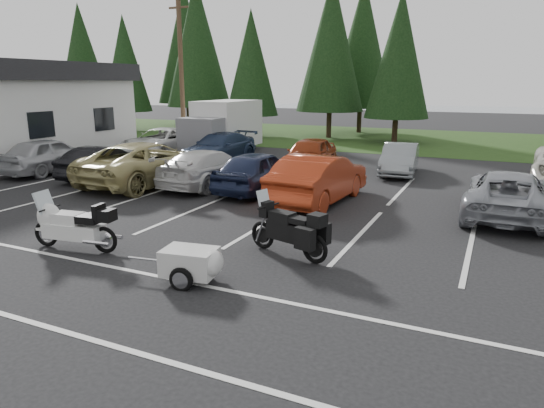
% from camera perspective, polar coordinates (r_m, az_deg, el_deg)
% --- Properties ---
extents(ground, '(120.00, 120.00, 0.00)m').
position_cam_1_polar(ground, '(13.22, -4.46, -3.09)').
color(ground, black).
rests_on(ground, ground).
extents(grass_strip, '(80.00, 16.00, 0.01)m').
position_cam_1_polar(grass_strip, '(35.74, 14.92, 7.38)').
color(grass_strip, '#1C3611').
rests_on(grass_strip, ground).
extents(lake_water, '(70.00, 50.00, 0.02)m').
position_cam_1_polar(lake_water, '(66.13, 23.37, 9.59)').
color(lake_water, gray).
rests_on(lake_water, ground).
extents(utility_pole, '(1.60, 0.26, 9.00)m').
position_cam_1_polar(utility_pole, '(28.15, -10.65, 15.50)').
color(utility_pole, '#473321').
rests_on(utility_pole, ground).
extents(box_truck, '(2.40, 5.60, 2.90)m').
position_cam_1_polar(box_truck, '(27.57, -6.30, 8.92)').
color(box_truck, silver).
rests_on(box_truck, ground).
extents(stall_markings, '(32.00, 16.00, 0.01)m').
position_cam_1_polar(stall_markings, '(14.92, -0.69, -1.03)').
color(stall_markings, silver).
rests_on(stall_markings, ground).
extents(conifer_0, '(4.58, 4.58, 10.66)m').
position_cam_1_polar(conifer_0, '(47.95, -21.48, 15.95)').
color(conifer_0, '#332316').
rests_on(conifer_0, ground).
extents(conifer_1, '(3.96, 3.96, 9.22)m').
position_cam_1_polar(conifer_1, '(42.84, -16.89, 15.51)').
color(conifer_1, '#332316').
rests_on(conifer_1, ground).
extents(conifer_2, '(5.10, 5.10, 11.89)m').
position_cam_1_polar(conifer_2, '(40.56, -8.78, 18.26)').
color(conifer_2, '#332316').
rests_on(conifer_2, ground).
extents(conifer_3, '(3.87, 3.87, 9.02)m').
position_cam_1_polar(conifer_3, '(36.48, -2.44, 16.24)').
color(conifer_3, '#332316').
rests_on(conifer_3, ground).
extents(conifer_4, '(4.80, 4.80, 11.17)m').
position_cam_1_polar(conifer_4, '(35.79, 6.98, 18.22)').
color(conifer_4, '#332316').
rests_on(conifer_4, ground).
extents(conifer_5, '(4.14, 4.14, 9.63)m').
position_cam_1_polar(conifer_5, '(33.21, 14.76, 16.65)').
color(conifer_5, '#332316').
rests_on(conifer_5, ground).
extents(conifer_back_a, '(5.28, 5.28, 12.30)m').
position_cam_1_polar(conifer_back_a, '(46.28, -10.11, 17.97)').
color(conifer_back_a, '#332316').
rests_on(conifer_back_a, ground).
extents(conifer_back_b, '(4.97, 4.97, 11.58)m').
position_cam_1_polar(conifer_back_b, '(39.92, 10.59, 18.00)').
color(conifer_back_b, '#332316').
rests_on(conifer_back_b, ground).
extents(car_near_0, '(2.06, 4.70, 1.58)m').
position_cam_1_polar(car_near_0, '(23.66, -24.76, 5.26)').
color(car_near_0, '#AEAFB3').
rests_on(car_near_0, ground).
extents(car_near_1, '(1.67, 4.17, 1.35)m').
position_cam_1_polar(car_near_1, '(21.44, -19.31, 4.66)').
color(car_near_1, black).
rests_on(car_near_1, ground).
extents(car_near_2, '(2.97, 6.07, 1.66)m').
position_cam_1_polar(car_near_2, '(19.71, -14.42, 4.70)').
color(car_near_2, tan).
rests_on(car_near_2, ground).
extents(car_near_3, '(2.23, 4.96, 1.41)m').
position_cam_1_polar(car_near_3, '(18.84, -7.42, 4.23)').
color(car_near_3, beige).
rests_on(car_near_3, ground).
extents(car_near_4, '(1.80, 4.45, 1.51)m').
position_cam_1_polar(car_near_4, '(17.78, -1.70, 3.92)').
color(car_near_4, '#171F3B').
rests_on(car_near_4, ground).
extents(car_near_5, '(2.03, 5.02, 1.62)m').
position_cam_1_polar(car_near_5, '(16.15, 5.53, 3.02)').
color(car_near_5, '#9F2F14').
rests_on(car_near_5, ground).
extents(car_near_6, '(2.40, 5.04, 1.39)m').
position_cam_1_polar(car_near_6, '(15.94, 26.04, 1.06)').
color(car_near_6, gray).
rests_on(car_near_6, ground).
extents(car_far_0, '(2.51, 5.43, 1.51)m').
position_cam_1_polar(car_far_0, '(27.10, -12.81, 7.09)').
color(car_far_0, silver).
rests_on(car_far_0, ground).
extents(car_far_1, '(2.30, 5.04, 1.43)m').
position_cam_1_polar(car_far_1, '(24.73, -6.26, 6.62)').
color(car_far_1, '#1C2B47').
rests_on(car_far_1, ground).
extents(car_far_2, '(2.06, 4.48, 1.49)m').
position_cam_1_polar(car_far_2, '(22.11, 4.42, 5.86)').
color(car_far_2, maroon).
rests_on(car_far_2, ground).
extents(car_far_3, '(1.80, 4.13, 1.32)m').
position_cam_1_polar(car_far_3, '(21.91, 14.79, 5.14)').
color(car_far_3, gray).
rests_on(car_far_3, ground).
extents(touring_motorcycle, '(2.63, 1.14, 1.41)m').
position_cam_1_polar(touring_motorcycle, '(12.40, -22.33, -1.90)').
color(touring_motorcycle, silver).
rests_on(touring_motorcycle, ground).
extents(cargo_trailer, '(1.65, 1.09, 0.71)m').
position_cam_1_polar(cargo_trailer, '(9.87, -9.63, -7.14)').
color(cargo_trailer, silver).
rests_on(cargo_trailer, ground).
extents(adventure_motorcycle, '(2.57, 1.47, 1.48)m').
position_cam_1_polar(adventure_motorcycle, '(11.07, 1.86, -2.47)').
color(adventure_motorcycle, black).
rests_on(adventure_motorcycle, ground).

